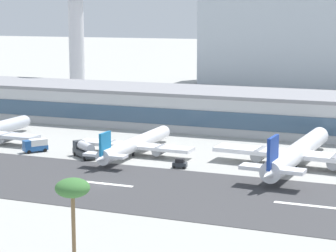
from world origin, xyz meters
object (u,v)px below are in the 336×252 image
object	(u,v)px
airliner_blue_tail_gate_1	(133,145)
palm_tree_1	(73,190)
control_tower	(76,27)
service_baggage_tug_1	(180,164)
airliner_navy_tail_gate_2	(296,154)
service_fuel_truck_0	(84,149)
terminal_building	(194,108)
service_box_truck_2	(35,145)

from	to	relation	value
airliner_blue_tail_gate_1	palm_tree_1	bearing A→B (deg)	-161.03
control_tower	service_baggage_tug_1	size ratio (longest dim) A/B	14.02
airliner_navy_tail_gate_2	airliner_blue_tail_gate_1	bearing A→B (deg)	96.40
airliner_navy_tail_gate_2	service_fuel_truck_0	bearing A→B (deg)	103.36
airliner_navy_tail_gate_2	palm_tree_1	bearing A→B (deg)	169.51
terminal_building	airliner_blue_tail_gate_1	bearing A→B (deg)	-90.06
control_tower	palm_tree_1	xyz separation A→B (m)	(79.95, -143.24, -18.15)
control_tower	service_baggage_tug_1	distance (m)	115.34
service_baggage_tug_1	airliner_blue_tail_gate_1	bearing A→B (deg)	145.69
airliner_navy_tail_gate_2	service_fuel_truck_0	xyz separation A→B (m)	(-49.56, -8.06, -1.30)
service_fuel_truck_0	airliner_blue_tail_gate_1	bearing A→B (deg)	-110.11
airliner_navy_tail_gate_2	service_baggage_tug_1	world-z (taller)	airliner_navy_tail_gate_2
service_fuel_truck_0	service_baggage_tug_1	world-z (taller)	service_fuel_truck_0
service_box_truck_2	palm_tree_1	size ratio (longest dim) A/B	0.50
airliner_blue_tail_gate_1	service_fuel_truck_0	bearing A→B (deg)	123.80
terminal_building	service_box_truck_2	distance (m)	56.25
control_tower	service_fuel_truck_0	xyz separation A→B (m)	(48.27, -82.75, -26.99)
airliner_blue_tail_gate_1	service_baggage_tug_1	size ratio (longest dim) A/B	11.86
airliner_blue_tail_gate_1	service_baggage_tug_1	xyz separation A→B (m)	(15.15, -8.07, -1.60)
terminal_building	airliner_blue_tail_gate_1	size ratio (longest dim) A/B	5.11
service_box_truck_2	airliner_blue_tail_gate_1	bearing A→B (deg)	139.60
service_box_truck_2	palm_tree_1	xyz separation A→B (m)	(46.22, -61.57, 9.07)
control_tower	palm_tree_1	size ratio (longest dim) A/B	3.77
airliner_navy_tail_gate_2	service_baggage_tug_1	bearing A→B (deg)	115.77
control_tower	service_box_truck_2	size ratio (longest dim) A/B	7.55
airliner_blue_tail_gate_1	airliner_navy_tail_gate_2	xyz separation A→B (m)	(39.44, 1.56, 0.68)
terminal_building	service_box_truck_2	world-z (taller)	terminal_building
terminal_building	service_box_truck_2	xyz separation A→B (m)	(-24.71, -50.38, -3.95)
terminal_building	service_baggage_tug_1	size ratio (longest dim) A/B	60.60
terminal_building	palm_tree_1	xyz separation A→B (m)	(21.51, -111.95, 5.13)
terminal_building	service_baggage_tug_1	bearing A→B (deg)	-74.10
control_tower	service_box_truck_2	world-z (taller)	control_tower
service_baggage_tug_1	service_box_truck_2	world-z (taller)	service_box_truck_2
service_fuel_truck_0	terminal_building	bearing A→B (deg)	-63.96
terminal_building	control_tower	world-z (taller)	control_tower
terminal_building	airliner_blue_tail_gate_1	xyz separation A→B (m)	(-0.05, -44.96, -3.09)
service_baggage_tug_1	palm_tree_1	xyz separation A→B (m)	(6.41, -58.91, 9.82)
service_fuel_truck_0	service_box_truck_2	xyz separation A→B (m)	(-14.54, 1.08, -0.24)
service_baggage_tug_1	terminal_building	bearing A→B (deg)	99.64
airliner_blue_tail_gate_1	airliner_navy_tail_gate_2	bearing A→B (deg)	-86.60
airliner_blue_tail_gate_1	service_box_truck_2	size ratio (longest dim) A/B	6.39
service_fuel_truck_0	palm_tree_1	bearing A→B (deg)	154.87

